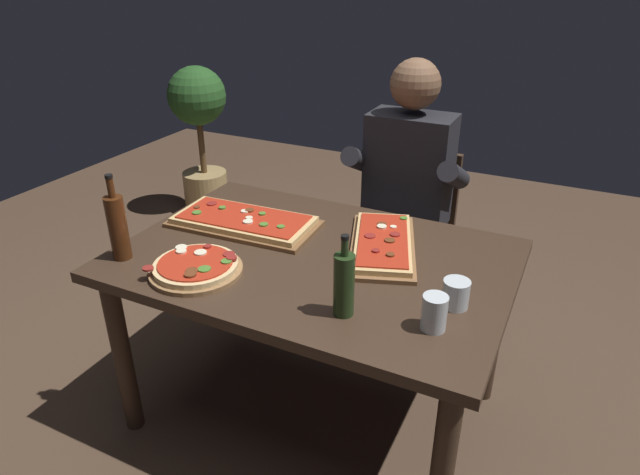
# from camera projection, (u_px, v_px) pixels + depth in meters

# --- Properties ---
(ground_plane) EXTENTS (6.40, 6.40, 0.00)m
(ground_plane) POSITION_uv_depth(u_px,v_px,m) (315.00, 408.00, 2.36)
(ground_plane) COLOR #4C3828
(dining_table) EXTENTS (1.40, 0.96, 0.74)m
(dining_table) POSITION_uv_depth(u_px,v_px,m) (314.00, 278.00, 2.07)
(dining_table) COLOR #3D2B1E
(dining_table) RESTS_ON ground_plane
(pizza_rectangular_front) EXTENTS (0.60, 0.32, 0.05)m
(pizza_rectangular_front) POSITION_uv_depth(u_px,v_px,m) (244.00, 221.00, 2.24)
(pizza_rectangular_front) COLOR brown
(pizza_rectangular_front) RESTS_ON dining_table
(pizza_rectangular_left) EXTENTS (0.39, 0.56, 0.05)m
(pizza_rectangular_left) POSITION_uv_depth(u_px,v_px,m) (383.00, 244.00, 2.07)
(pizza_rectangular_left) COLOR brown
(pizza_rectangular_left) RESTS_ON dining_table
(pizza_round_far) EXTENTS (0.32, 0.32, 0.05)m
(pizza_round_far) POSITION_uv_depth(u_px,v_px,m) (196.00, 267.00, 1.91)
(pizza_round_far) COLOR olive
(pizza_round_far) RESTS_ON dining_table
(wine_bottle_dark) EXTENTS (0.07, 0.07, 0.32)m
(wine_bottle_dark) POSITION_uv_depth(u_px,v_px,m) (118.00, 226.00, 1.96)
(wine_bottle_dark) COLOR #47230F
(wine_bottle_dark) RESTS_ON dining_table
(oil_bottle_amber) EXTENTS (0.06, 0.06, 0.27)m
(oil_bottle_amber) POSITION_uv_depth(u_px,v_px,m) (344.00, 284.00, 1.65)
(oil_bottle_amber) COLOR #233819
(oil_bottle_amber) RESTS_ON dining_table
(tumbler_near_camera) EXTENTS (0.08, 0.08, 0.09)m
(tumbler_near_camera) POSITION_uv_depth(u_px,v_px,m) (456.00, 295.00, 1.72)
(tumbler_near_camera) COLOR silver
(tumbler_near_camera) RESTS_ON dining_table
(tumbler_far_side) EXTENTS (0.07, 0.07, 0.11)m
(tumbler_far_side) POSITION_uv_depth(u_px,v_px,m) (434.00, 315.00, 1.61)
(tumbler_far_side) COLOR silver
(tumbler_far_side) RESTS_ON dining_table
(diner_chair) EXTENTS (0.44, 0.44, 0.87)m
(diner_chair) POSITION_uv_depth(u_px,v_px,m) (409.00, 230.00, 2.79)
(diner_chair) COLOR #3D2B1E
(diner_chair) RESTS_ON ground_plane
(seated_diner) EXTENTS (0.53, 0.41, 1.33)m
(seated_diner) POSITION_uv_depth(u_px,v_px,m) (405.00, 191.00, 2.58)
(seated_diner) COLOR #23232D
(seated_diner) RESTS_ON ground_plane
(potted_plant_corner) EXTENTS (0.40, 0.40, 1.05)m
(potted_plant_corner) POSITION_uv_depth(u_px,v_px,m) (200.00, 127.00, 3.95)
(potted_plant_corner) COLOR tan
(potted_plant_corner) RESTS_ON ground_plane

